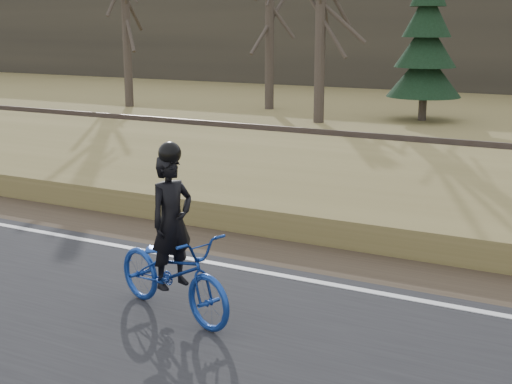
% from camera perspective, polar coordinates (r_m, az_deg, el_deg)
% --- Properties ---
extents(ground, '(120.00, 120.00, 0.00)m').
position_cam_1_polar(ground, '(9.52, 1.84, -7.48)').
color(ground, olive).
rests_on(ground, ground).
extents(road, '(120.00, 6.00, 0.06)m').
position_cam_1_polar(road, '(7.53, -6.84, -13.22)').
color(road, black).
rests_on(road, ground).
extents(edge_line, '(120.00, 0.12, 0.01)m').
position_cam_1_polar(edge_line, '(9.66, 2.37, -6.74)').
color(edge_line, silver).
rests_on(edge_line, road).
extents(shoulder, '(120.00, 1.60, 0.04)m').
position_cam_1_polar(shoulder, '(10.54, 4.74, -5.30)').
color(shoulder, '#473A2B').
rests_on(shoulder, ground).
extents(embankment, '(120.00, 5.00, 0.44)m').
position_cam_1_polar(embankment, '(13.19, 9.94, -0.71)').
color(embankment, olive).
rests_on(embankment, ground).
extents(ballast, '(120.00, 3.00, 0.45)m').
position_cam_1_polar(ballast, '(16.76, 14.04, 2.12)').
color(ballast, slate).
rests_on(ballast, ground).
extents(railroad, '(120.00, 2.40, 0.29)m').
position_cam_1_polar(railroad, '(16.71, 14.10, 3.14)').
color(railroad, black).
rests_on(railroad, ballast).
extents(cyclist, '(2.07, 1.24, 2.05)m').
position_cam_1_polar(cyclist, '(8.32, -6.67, -5.56)').
color(cyclist, navy).
rests_on(cyclist, road).
extents(bare_tree_far_left, '(0.36, 0.36, 7.84)m').
position_cam_1_polar(bare_tree_far_left, '(30.01, -10.39, 14.21)').
color(bare_tree_far_left, '#463C33').
rests_on(bare_tree_far_left, ground).
extents(bare_tree_left, '(0.36, 0.36, 6.88)m').
position_cam_1_polar(bare_tree_left, '(28.63, 1.09, 13.52)').
color(bare_tree_left, '#463C33').
rests_on(bare_tree_left, ground).
extents(bare_tree_near_left, '(0.36, 0.36, 7.34)m').
position_cam_1_polar(bare_tree_near_left, '(24.76, 5.20, 14.00)').
color(bare_tree_near_left, '#463C33').
rests_on(bare_tree_near_left, ground).
extents(conifer, '(2.60, 2.60, 5.56)m').
position_cam_1_polar(conifer, '(25.90, 13.44, 11.38)').
color(conifer, '#463C33').
rests_on(conifer, ground).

